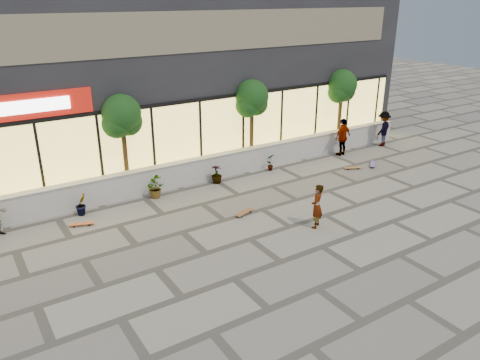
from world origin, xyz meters
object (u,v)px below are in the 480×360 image
skater_right_far (383,129)px  tree_midwest (122,118)px  skater_right_near (343,137)px  skateboard_right_far (373,164)px  skater_center (317,206)px  skateboard_center (244,212)px  skateboard_left (82,224)px  tree_east (342,88)px  skateboard_right_near (353,168)px  tree_mideast (252,100)px

skater_right_far → tree_midwest: bearing=-25.3°
skater_right_near → skateboard_right_far: 2.11m
tree_midwest → skater_right_near: size_ratio=2.12×
tree_midwest → skateboard_right_far: (10.56, -3.33, -2.90)m
tree_midwest → skater_right_near: 10.72m
skater_center → skateboard_right_far: 7.12m
tree_midwest → skater_center: size_ratio=2.54×
skateboard_center → skateboard_left: skateboard_center is taller
tree_midwest → skater_right_far: tree_midwest is taller
tree_midwest → skater_right_near: bearing=-7.6°
tree_east → skater_right_far: tree_east is taller
skateboard_right_near → skater_right_far: bearing=48.7°
tree_midwest → skateboard_left: size_ratio=4.54×
skateboard_right_far → skater_right_far: bearing=-3.6°
skateboard_center → skateboard_right_near: (6.72, 1.26, -0.01)m
tree_midwest → skateboard_left: (-2.47, -2.15, -2.90)m
tree_midwest → skateboard_right_near: tree_midwest is taller
tree_mideast → skater_right_far: tree_mideast is taller
skater_right_near → skateboard_right_far: skater_right_near is taller
skateboard_right_far → tree_mideast: bearing=105.2°
tree_midwest → skateboard_right_near: bearing=-18.5°
skater_center → skateboard_center: bearing=-88.9°
tree_mideast → skater_center: bearing=-105.1°
tree_midwest → skater_right_near: tree_midwest is taller
skater_right_near → skateboard_left: skater_right_near is taller
tree_east → skateboard_right_far: size_ratio=4.77×
skater_right_far → skateboard_right_near: size_ratio=2.27×
tree_mideast → skateboard_left: size_ratio=4.54×
skater_right_near → skateboard_right_near: 2.19m
skater_right_far → skateboard_right_far: size_ratio=2.21×
skater_right_near → skateboard_right_far: bearing=84.9°
tree_mideast → tree_east: size_ratio=1.00×
skater_right_near → skateboard_right_far: size_ratio=2.25×
skateboard_left → tree_mideast: bearing=34.0°
tree_east → skateboard_left: size_ratio=4.54×
tree_east → skateboard_right_near: (-2.06, -3.16, -2.91)m
tree_mideast → skateboard_right_far: tree_mideast is taller
skater_right_far → skateboard_right_near: skater_right_far is taller
skateboard_right_near → tree_mideast: bearing=161.6°
tree_mideast → skateboard_left: 9.21m
skateboard_center → skateboard_right_far: bearing=-11.1°
skater_right_near → skater_right_far: 2.87m
tree_mideast → skateboard_right_far: size_ratio=4.77×
skateboard_right_near → skateboard_left: bearing=-160.7°
tree_east → skater_center: 10.02m
skater_center → skateboard_right_near: (5.20, 3.38, -0.69)m
tree_mideast → skater_center: tree_mideast is taller
tree_east → skater_center: size_ratio=2.54×
tree_midwest → skateboard_right_far: tree_midwest is taller
skater_right_near → skateboard_right_near: skater_right_near is taller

